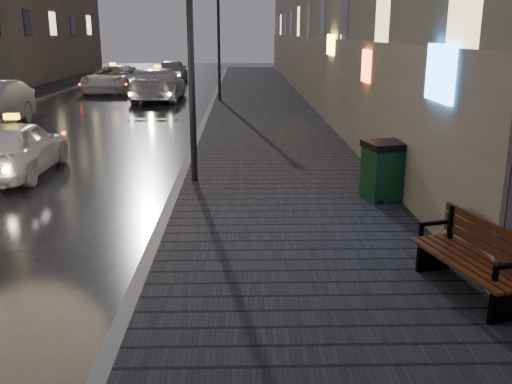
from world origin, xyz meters
TOP-DOWN VIEW (x-y plane):
  - ground at (0.00, 0.00)m, footprint 120.00×120.00m
  - sidewalk at (3.90, 21.00)m, footprint 4.60×58.00m
  - curb at (1.50, 21.00)m, footprint 0.20×58.00m
  - curb_far at (-7.40, 21.00)m, footprint 0.20×58.00m
  - building_far_c at (-13.50, 39.00)m, footprint 6.00×22.00m
  - lamp_near at (1.85, 6.00)m, footprint 0.36×0.36m
  - lamp_far at (1.85, 22.00)m, footprint 0.36×0.36m
  - bench at (5.92, 0.10)m, footprint 1.09×1.98m
  - trash_bin at (5.80, 4.44)m, footprint 0.93×0.93m
  - taxi_near at (-2.62, 7.22)m, footprint 1.66×4.09m
  - taxi_mid at (-1.35, 23.23)m, footprint 2.43×5.77m
  - taxi_far at (-4.57, 27.53)m, footprint 3.12×5.83m
  - car_far at (-1.92, 34.45)m, footprint 1.96×4.74m

SIDE VIEW (x-z plane):
  - ground at x=0.00m, z-range 0.00..0.00m
  - sidewalk at x=3.90m, z-range 0.00..0.15m
  - curb at x=1.50m, z-range 0.00..0.15m
  - curb_far at x=-7.40m, z-range 0.00..0.15m
  - bench at x=5.92m, z-range 0.15..1.11m
  - taxi_near at x=-2.62m, z-range 0.00..1.39m
  - trash_bin at x=5.80m, z-range 0.16..1.34m
  - taxi_far at x=-4.57m, z-range 0.00..1.56m
  - car_far at x=-1.92m, z-range 0.00..1.61m
  - taxi_mid at x=-1.35m, z-range 0.00..1.66m
  - lamp_near at x=1.85m, z-range 0.85..6.13m
  - lamp_far at x=1.85m, z-range 0.85..6.13m
  - building_far_c at x=-13.50m, z-range 0.00..11.00m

